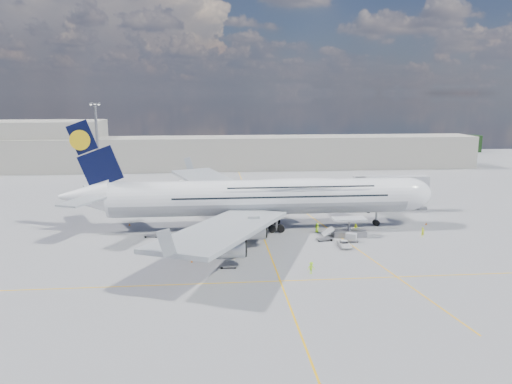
{
  "coord_description": "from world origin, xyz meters",
  "views": [
    {
      "loc": [
        -10.31,
        -90.74,
        27.9
      ],
      "look_at": [
        -1.08,
        8.0,
        8.25
      ],
      "focal_mm": 35.0,
      "sensor_mm": 36.0,
      "label": 1
    }
  ],
  "objects": [
    {
      "name": "dolly_nose_near",
      "position": [
        11.48,
        0.17,
        0.34
      ],
      "size": [
        3.31,
        2.32,
        0.44
      ],
      "rotation": [
        0.0,
        0.0,
        0.26
      ],
      "color": "gray",
      "rests_on": "ground"
    },
    {
      "name": "dolly_row_a",
      "position": [
        -11.23,
        -2.61,
        1.06
      ],
      "size": [
        3.43,
        2.37,
        1.98
      ],
      "rotation": [
        0.0,
        0.0,
        -0.24
      ],
      "color": "gray",
      "rests_on": "ground"
    },
    {
      "name": "taxi_line_diag",
      "position": [
        14.0,
        10.0,
        0.01
      ],
      "size": [
        14.16,
        99.06,
        0.01
      ],
      "primitive_type": "cube",
      "rotation": [
        0.0,
        0.0,
        0.14
      ],
      "color": "#FFB80D",
      "rests_on": "ground"
    },
    {
      "name": "hangar",
      "position": [
        -70.0,
        100.0,
        9.0
      ],
      "size": [
        40.0,
        22.0,
        18.0
      ],
      "primitive_type": "cube",
      "color": "#B2AD9E",
      "rests_on": "ground"
    },
    {
      "name": "light_mast",
      "position": [
        -40.0,
        45.0,
        13.21
      ],
      "size": [
        3.0,
        0.7,
        25.5
      ],
      "color": "gray",
      "rests_on": "ground"
    },
    {
      "name": "service_van",
      "position": [
        14.15,
        -4.42,
        0.62
      ],
      "size": [
        2.07,
        4.45,
        1.23
      ],
      "primitive_type": "imported",
      "rotation": [
        0.0,
        0.0,
        0.01
      ],
      "color": "white",
      "rests_on": "ground"
    },
    {
      "name": "ground",
      "position": [
        0.0,
        0.0,
        0.0
      ],
      "size": [
        300.0,
        300.0,
        0.0
      ],
      "primitive_type": "plane",
      "color": "gray",
      "rests_on": "ground"
    },
    {
      "name": "dolly_nose_far",
      "position": [
        16.3,
        -1.2,
        0.92
      ],
      "size": [
        3.05,
        2.51,
        1.7
      ],
      "rotation": [
        0.0,
        0.0,
        -0.48
      ],
      "color": "gray",
      "rests_on": "ground"
    },
    {
      "name": "taxi_line_main",
      "position": [
        0.0,
        0.0,
        0.01
      ],
      "size": [
        0.25,
        220.0,
        0.01
      ],
      "primitive_type": "cube",
      "color": "#FFB80D",
      "rests_on": "ground"
    },
    {
      "name": "cone_wing_left_inner",
      "position": [
        -6.02,
        21.41,
        0.26
      ],
      "size": [
        0.43,
        0.43,
        0.55
      ],
      "color": "orange",
      "rests_on": "ground"
    },
    {
      "name": "cone_tail",
      "position": [
        -27.72,
        14.94,
        0.27
      ],
      "size": [
        0.44,
        0.44,
        0.56
      ],
      "color": "orange",
      "rests_on": "ground"
    },
    {
      "name": "cone_nose",
      "position": [
        36.07,
        9.71,
        0.25
      ],
      "size": [
        0.41,
        0.41,
        0.52
      ],
      "color": "orange",
      "rests_on": "ground"
    },
    {
      "name": "cone_wing_right_outer",
      "position": [
        -11.52,
        -9.04,
        0.26
      ],
      "size": [
        0.42,
        0.42,
        0.54
      ],
      "color": "orange",
      "rests_on": "ground"
    },
    {
      "name": "crew_loader",
      "position": [
        19.04,
        4.91,
        0.98
      ],
      "size": [
        1.2,
        1.13,
        1.95
      ],
      "primitive_type": "imported",
      "rotation": [
        0.0,
        0.0,
        -0.56
      ],
      "color": "#E4FF1A",
      "rests_on": "ground"
    },
    {
      "name": "cone_wing_left_outer",
      "position": [
        -8.94,
        28.65,
        0.3
      ],
      "size": [
        0.48,
        0.48,
        0.61
      ],
      "color": "orange",
      "rests_on": "ground"
    },
    {
      "name": "tree_line",
      "position": [
        40.0,
        140.0,
        4.0
      ],
      "size": [
        160.0,
        6.0,
        8.0
      ],
      "primitive_type": "cube",
      "color": "#193814",
      "rests_on": "ground"
    },
    {
      "name": "crew_tug",
      "position": [
        5.27,
        -17.36,
        0.97
      ],
      "size": [
        1.39,
        1.0,
        1.95
      ],
      "primitive_type": "imported",
      "rotation": [
        0.0,
        0.0,
        0.24
      ],
      "color": "#9DEB18",
      "rests_on": "ground"
    },
    {
      "name": "jet_bridge",
      "position": [
        29.81,
        20.94,
        6.85
      ],
      "size": [
        18.8,
        12.1,
        8.5
      ],
      "color": "#B7B7BC",
      "rests_on": "ground"
    },
    {
      "name": "dolly_back",
      "position": [
        -22.12,
        5.7,
        0.29
      ],
      "size": [
        2.8,
        1.84,
        0.38
      ],
      "rotation": [
        0.0,
        0.0,
        -0.19
      ],
      "color": "gray",
      "rests_on": "ground"
    },
    {
      "name": "crew_wing",
      "position": [
        -16.57,
        2.86,
        0.95
      ],
      "size": [
        0.54,
        1.14,
        1.9
      ],
      "primitive_type": "imported",
      "rotation": [
        0.0,
        0.0,
        1.64
      ],
      "color": "#E7FF1A",
      "rests_on": "ground"
    },
    {
      "name": "catering_truck_inner",
      "position": [
        -2.6,
        21.11,
        1.97
      ],
      "size": [
        7.41,
        4.15,
        4.17
      ],
      "rotation": [
        0.0,
        0.0,
        0.26
      ],
      "color": "gray",
      "rests_on": "ground"
    },
    {
      "name": "airliner",
      "position": [
        0.26,
        10.0,
        6.87
      ],
      "size": [
        77.26,
        79.15,
        23.71
      ],
      "color": "white",
      "rests_on": "ground"
    },
    {
      "name": "baggage_tug",
      "position": [
        -5.87,
        0.47,
        0.88
      ],
      "size": [
        3.5,
        2.51,
        1.99
      ],
      "rotation": [
        0.0,
        0.0,
        0.36
      ],
      "color": "white",
      "rests_on": "ground"
    },
    {
      "name": "cone_wing_right_inner",
      "position": [
        -13.63,
        -10.14,
        0.25
      ],
      "size": [
        0.4,
        0.4,
        0.51
      ],
      "color": "orange",
      "rests_on": "ground"
    },
    {
      "name": "terminal",
      "position": [
        0.0,
        95.0,
        6.0
      ],
      "size": [
        180.0,
        16.0,
        12.0
      ],
      "primitive_type": "cube",
      "color": "#B2AD9E",
      "rests_on": "ground"
    },
    {
      "name": "dolly_row_b",
      "position": [
        -11.18,
        -8.06,
        0.38
      ],
      "size": [
        3.8,
        2.82,
        0.5
      ],
      "rotation": [
        0.0,
        0.0,
        0.33
      ],
      "color": "gray",
      "rests_on": "ground"
    },
    {
      "name": "cargo_loader",
      "position": [
        16.82,
        2.89,
        1.25
      ],
      "size": [
        8.53,
        3.2,
        3.67
      ],
      "color": "silver",
      "rests_on": "ground"
    },
    {
      "name": "crew_nose",
      "position": [
        31.34,
        0.72,
        1.0
      ],
      "size": [
        0.84,
        0.69,
        1.99
      ],
      "primitive_type": "imported",
      "rotation": [
        0.0,
        0.0,
        0.34
      ],
      "color": "#DDEF19",
      "rests_on": "ground"
    },
    {
      "name": "taxi_line_cross",
      "position": [
        0.0,
        -20.0,
        0.01
      ],
      "size": [
        120.0,
        0.25,
        0.01
      ],
      "primitive_type": "cube",
      "color": "#FFB80D",
      "rests_on": "ground"
    },
    {
      "name": "catering_truck_outer",
      "position": [
        -15.3,
        44.01,
        2.1
      ],
      "size": [
        8.13,
        4.92,
        4.53
      ],
      "rotation": [
        0.0,
        0.0,
        -0.32
      ],
      "color": "gray",
      "rests_on": "ground"
    },
    {
      "name": "dolly_row_c",
      "position": [
        -7.59,
        -13.36,
        0.31
      ],
      "size": [
        2.86,
        1.77,
        0.4
      ],
      "rotation": [
        0.0,
        0.0,
        -0.12
      ],
      "color": "gray",
      "rests_on": "ground"
    },
    {
      "name": "crew_van",
      "position": [
        11.24,
        5.97,
        1.0
      ],
      "size": [
        1.15,
        1.11,
        1.99
      ],
      "primitive_type": "imported",
      "rotation": [
        0.0,
        0.0,
        2.45
      ],
      "color": "#B3FF1A",
      "rests_on": "ground"
    }
  ]
}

